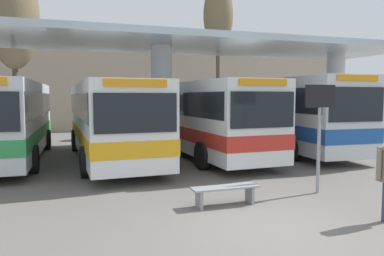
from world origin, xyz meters
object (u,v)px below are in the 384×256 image
Objects in this scene: transit_bus_center_bay at (110,117)px; waiting_bench_near_pillar at (225,191)px; transit_bus_left_bay at (7,117)px; poplar_tree_behind_left at (218,17)px; transit_bus_far_right_bay at (277,111)px; transit_bus_right_bay at (200,115)px; info_sign_platform at (320,116)px; poplar_tree_behind_right at (13,15)px.

transit_bus_center_bay reaches higher than waiting_bench_near_pillar.
poplar_tree_behind_left is (12.35, 7.55, 6.27)m from transit_bus_left_bay.
transit_bus_far_right_bay is (8.29, 0.74, 0.14)m from transit_bus_center_bay.
transit_bus_left_bay is at bearing -9.39° from transit_bus_right_bay.
waiting_bench_near_pillar is 0.16× the size of poplar_tree_behind_left.
transit_bus_left_bay is at bearing 135.81° from info_sign_platform.
poplar_tree_behind_right is (-4.31, 7.36, 5.32)m from transit_bus_center_bay.
transit_bus_center_bay is 8.32m from transit_bus_far_right_bay.
transit_bus_left_bay is at bearing 1.17° from transit_bus_far_right_bay.
info_sign_platform is at bearing 93.53° from transit_bus_right_bay.
transit_bus_far_right_bay is at bearing 65.76° from info_sign_platform.
transit_bus_right_bay is at bearing 178.81° from transit_bus_center_bay.
info_sign_platform is 0.28× the size of poplar_tree_behind_left.
waiting_bench_near_pillar is (1.83, -7.59, -1.40)m from transit_bus_center_bay.
transit_bus_right_bay is at bearing 174.23° from transit_bus_left_bay.
transit_bus_left_bay is at bearing -16.59° from transit_bus_center_bay.
transit_bus_right_bay is (3.97, 0.02, 0.03)m from transit_bus_center_bay.
transit_bus_right_bay is 0.92× the size of transit_bus_far_right_bay.
transit_bus_right_bay is (7.93, -1.05, 0.01)m from transit_bus_left_bay.
waiting_bench_near_pillar is (-6.46, -8.33, -1.53)m from transit_bus_far_right_bay.
poplar_tree_behind_left is 12.79m from poplar_tree_behind_right.
info_sign_platform is (0.69, -7.34, 0.30)m from transit_bus_right_bay.
waiting_bench_near_pillar is 17.50m from poplar_tree_behind_right.
poplar_tree_behind_left reaches higher than transit_bus_center_bay.
info_sign_platform is at bearing 137.57° from transit_bus_left_bay.
poplar_tree_behind_left reaches higher than transit_bus_far_right_bay.
transit_bus_center_bay is at bearing 166.67° from transit_bus_left_bay.
transit_bus_right_bay is at bearing 74.30° from waiting_bench_near_pillar.
transit_bus_center_bay is 7.93m from waiting_bench_near_pillar.
info_sign_platform is at bearing 5.49° from waiting_bench_near_pillar.
transit_bus_center_bay is 8.68m from info_sign_platform.
transit_bus_right_bay is 8.03m from waiting_bench_near_pillar.
poplar_tree_behind_left is (0.10, 7.88, 6.15)m from transit_bus_far_right_bay.
transit_bus_center_bay is at bearing -59.63° from poplar_tree_behind_right.
transit_bus_left_bay is 12.04m from info_sign_platform.
poplar_tree_behind_right is at bearing 112.33° from waiting_bench_near_pillar.
info_sign_platform is (-3.63, -8.05, 0.20)m from transit_bus_far_right_bay.
poplar_tree_behind_right is at bearing -174.34° from poplar_tree_behind_left.
poplar_tree_behind_left reaches higher than transit_bus_left_bay.
transit_bus_far_right_bay is 3.99× the size of info_sign_platform.
poplar_tree_behind_left is at bearing -146.81° from transit_bus_left_bay.
transit_bus_left_bay reaches higher than waiting_bench_near_pillar.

